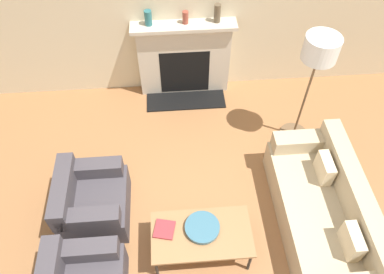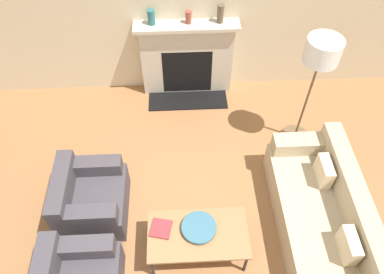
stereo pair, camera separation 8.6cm
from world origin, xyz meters
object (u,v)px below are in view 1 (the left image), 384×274
at_px(bowl, 202,227).
at_px(mantel_vase_center_left, 185,17).
at_px(fireplace, 184,60).
at_px(couch, 324,214).
at_px(book, 164,229).
at_px(coffee_table, 202,235).
at_px(mantel_vase_left, 148,18).
at_px(armchair_far, 91,201).
at_px(mantel_vase_center_right, 217,13).
at_px(floor_lamp, 318,59).

distance_m(bowl, mantel_vase_center_left, 2.73).
bearing_deg(fireplace, bowl, -89.59).
xyz_separation_m(couch, bowl, (-1.38, -0.13, 0.15)).
xyz_separation_m(fireplace, book, (-0.38, -2.57, -0.15)).
height_order(fireplace, book, fireplace).
xyz_separation_m(couch, coffee_table, (-1.39, -0.18, 0.08)).
xyz_separation_m(couch, mantel_vase_left, (-1.86, 2.48, 0.98)).
bearing_deg(mantel_vase_left, armchair_far, -109.52).
distance_m(book, mantel_vase_center_right, 2.85).
height_order(bowl, mantel_vase_left, mantel_vase_left).
xyz_separation_m(mantel_vase_left, mantel_vase_center_right, (0.91, 0.00, 0.02)).
bearing_deg(bowl, mantel_vase_left, 100.41).
xyz_separation_m(fireplace, armchair_far, (-1.21, -2.09, -0.29)).
distance_m(book, floor_lamp, 2.56).
xyz_separation_m(bowl, floor_lamp, (1.45, 1.53, 0.90)).
bearing_deg(mantel_vase_left, mantel_vase_center_right, 0.00).
bearing_deg(mantel_vase_left, floor_lamp, -29.00).
bearing_deg(fireplace, coffee_table, -89.85).
relative_size(mantel_vase_left, mantel_vase_center_right, 0.82).
height_order(armchair_far, coffee_table, armchair_far).
relative_size(couch, armchair_far, 2.39).
height_order(couch, mantel_vase_center_right, mantel_vase_center_right).
bearing_deg(armchair_far, mantel_vase_center_left, -30.38).
bearing_deg(fireplace, floor_lamp, -35.68).
height_order(bowl, mantel_vase_center_right, mantel_vase_center_right).
height_order(bowl, floor_lamp, floor_lamp).
bearing_deg(mantel_vase_center_right, book, -107.73).
height_order(couch, coffee_table, couch).
distance_m(couch, mantel_vase_center_right, 2.84).
height_order(armchair_far, mantel_vase_center_right, mantel_vase_center_right).
xyz_separation_m(book, mantel_vase_center_left, (0.40, 2.58, 0.84)).
relative_size(couch, floor_lamp, 1.20).
relative_size(floor_lamp, mantel_vase_left, 7.92).
distance_m(fireplace, floor_lamp, 1.97).
bearing_deg(floor_lamp, bowl, -133.41).
relative_size(couch, mantel_vase_center_left, 11.46).
relative_size(coffee_table, bowl, 2.88).
relative_size(book, mantel_vase_center_right, 1.01).
bearing_deg(coffee_table, bowl, 77.91).
height_order(fireplace, bowl, fireplace).
relative_size(floor_lamp, mantel_vase_center_right, 6.50).
bearing_deg(mantel_vase_center_right, armchair_far, -128.18).
distance_m(armchair_far, bowl, 1.33).
height_order(fireplace, couch, fireplace).
bearing_deg(armchair_far, mantel_vase_center_right, -38.18).
relative_size(bowl, mantel_vase_center_right, 1.46).
bearing_deg(bowl, mantel_vase_center_right, 80.60).
distance_m(couch, mantel_vase_left, 3.25).
xyz_separation_m(floor_lamp, mantel_vase_center_right, (-1.02, 1.07, -0.04)).
height_order(armchair_far, bowl, armchair_far).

